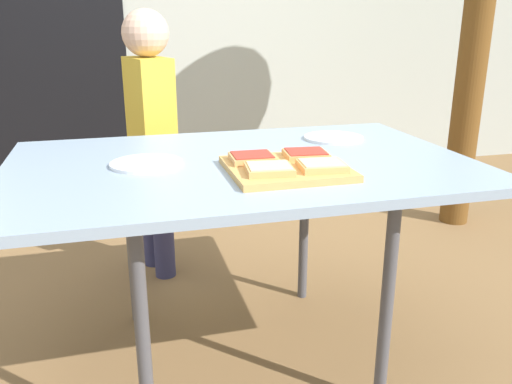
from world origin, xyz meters
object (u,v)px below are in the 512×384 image
at_px(pizza_slice_near_left, 269,169).
at_px(child_left, 151,125).
at_px(pizza_slice_near_right, 322,166).
at_px(plate_white_right, 334,138).
at_px(pizza_slice_far_right, 306,154).
at_px(cutting_board, 286,168).
at_px(pizza_slice_far_left, 252,158).
at_px(dining_table, 241,176).
at_px(plate_white_left, 146,164).

distance_m(pizza_slice_near_left, child_left, 0.98).
bearing_deg(pizza_slice_near_left, pizza_slice_near_right, -2.09).
xyz_separation_m(pizza_slice_near_left, plate_white_right, (0.36, 0.42, -0.02)).
bearing_deg(pizza_slice_near_right, pizza_slice_near_left, 177.91).
bearing_deg(plate_white_right, pizza_slice_near_right, -117.05).
bearing_deg(pizza_slice_near_left, pizza_slice_far_right, 39.85).
bearing_deg(pizza_slice_far_right, pizza_slice_near_right, -90.77).
bearing_deg(child_left, pizza_slice_far_right, -65.05).
distance_m(plate_white_right, child_left, 0.80).
height_order(cutting_board, plate_white_right, cutting_board).
bearing_deg(plate_white_right, pizza_slice_far_left, -142.28).
bearing_deg(dining_table, pizza_slice_near_right, -51.46).
xyz_separation_m(pizza_slice_far_left, plate_white_right, (0.38, 0.29, -0.02)).
bearing_deg(pizza_slice_far_left, dining_table, 98.29).
height_order(plate_white_right, plate_white_left, same).
distance_m(dining_table, child_left, 0.77).
xyz_separation_m(pizza_slice_near_left, child_left, (-0.24, 0.95, -0.05)).
xyz_separation_m(pizza_slice_near_right, plate_white_left, (-0.45, 0.24, -0.02)).
distance_m(pizza_slice_far_right, plate_white_right, 0.36).
bearing_deg(dining_table, pizza_slice_far_right, -26.53).
bearing_deg(pizza_slice_far_left, pizza_slice_near_right, -39.54).
height_order(pizza_slice_far_right, plate_white_left, pizza_slice_far_right).
bearing_deg(plate_white_left, pizza_slice_far_left, -19.91).
distance_m(dining_table, cutting_board, 0.19).
height_order(pizza_slice_far_left, pizza_slice_near_right, same).
bearing_deg(child_left, dining_table, -74.09).
bearing_deg(cutting_board, pizza_slice_near_left, -138.68).
distance_m(dining_table, pizza_slice_near_left, 0.23).
xyz_separation_m(dining_table, pizza_slice_near_left, (0.03, -0.21, 0.08)).
distance_m(pizza_slice_far_left, plate_white_right, 0.47).
relative_size(cutting_board, pizza_slice_near_right, 2.41).
bearing_deg(pizza_slice_far_left, pizza_slice_far_right, -0.95).
relative_size(pizza_slice_far_right, child_left, 0.12).
relative_size(plate_white_left, child_left, 0.18).
relative_size(pizza_slice_near_left, child_left, 0.12).
xyz_separation_m(plate_white_right, child_left, (-0.60, 0.53, -0.02)).
distance_m(pizza_slice_near_left, pizza_slice_near_right, 0.15).
bearing_deg(pizza_slice_near_left, child_left, 103.96).
distance_m(pizza_slice_near_left, pizza_slice_far_left, 0.13).
bearing_deg(child_left, plate_white_left, -95.39).
relative_size(pizza_slice_near_right, plate_white_left, 0.63).
height_order(pizza_slice_near_right, child_left, child_left).
xyz_separation_m(dining_table, pizza_slice_far_right, (0.17, -0.09, 0.08)).
relative_size(plate_white_right, plate_white_left, 1.00).
bearing_deg(plate_white_right, pizza_slice_near_left, -130.99).
xyz_separation_m(pizza_slice_far_left, plate_white_left, (-0.29, 0.11, -0.02)).
relative_size(dining_table, pizza_slice_near_left, 10.28).
xyz_separation_m(dining_table, plate_white_right, (0.39, 0.21, 0.05)).
xyz_separation_m(pizza_slice_near_left, pizza_slice_far_right, (0.15, 0.12, 0.00)).
xyz_separation_m(pizza_slice_far_left, pizza_slice_near_right, (0.16, -0.13, 0.00)).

